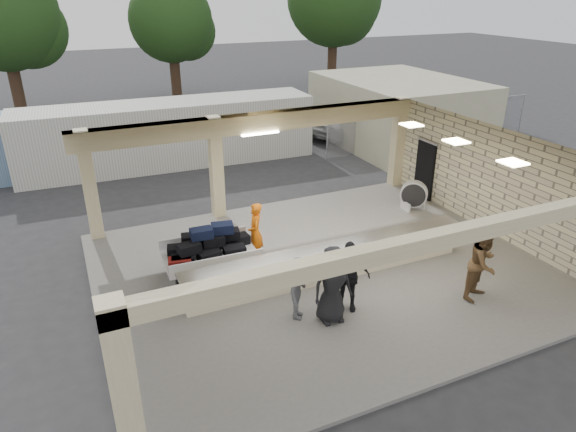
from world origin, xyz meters
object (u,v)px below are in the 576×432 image
car_dark (287,112)px  passenger_a (483,264)px  car_white_a (354,120)px  passenger_d (332,285)px  passenger_c (299,289)px  drum_fan (414,194)px  luggage_cart (209,250)px  baggage_counter (330,262)px  baggage_handler (255,232)px  car_white_b (418,107)px  passenger_b (348,276)px  container_white (170,133)px

car_dark → passenger_a: bearing=-173.6°
car_white_a → car_dark: car_white_a is taller
passenger_d → passenger_c: bearing=152.6°
passenger_c → car_white_a: 17.14m
drum_fan → luggage_cart: bearing=-127.2°
car_dark → baggage_counter: bearing=175.3°
baggage_handler → car_white_b: (14.85, 12.05, -0.18)m
passenger_b → baggage_handler: bearing=136.5°
drum_fan → car_white_a: car_white_a is taller
drum_fan → car_dark: 13.43m
passenger_a → container_white: bearing=85.8°
container_white → passenger_a: bearing=-70.0°
drum_fan → baggage_handler: 6.50m
luggage_cart → drum_fan: size_ratio=2.43×
drum_fan → passenger_b: (-5.24, -4.34, 0.35)m
passenger_d → car_white_b: bearing=50.7°
drum_fan → container_white: (-6.58, 8.91, 0.72)m
passenger_a → passenger_d: 3.95m
baggage_handler → container_white: 10.08m
passenger_a → car_dark: (3.05, 18.67, -0.39)m
car_white_a → drum_fan: bearing=139.5°
passenger_a → passenger_c: bearing=144.3°
drum_fan → baggage_handler: (-6.39, -1.16, 0.32)m
passenger_a → passenger_b: passenger_a is taller
baggage_counter → passenger_c: passenger_c is taller
baggage_counter → car_white_b: size_ratio=1.62×
luggage_cart → passenger_b: 3.88m
baggage_counter → luggage_cart: 3.28m
car_white_a → car_dark: size_ratio=1.38×
car_white_b → car_dark: 7.73m
car_white_b → container_white: bearing=106.1°
passenger_d → car_dark: bearing=72.2°
car_white_a → car_white_b: (5.03, 1.11, 0.01)m
passenger_a → passenger_c: passenger_a is taller
passenger_c → passenger_d: (0.67, -0.40, 0.17)m
baggage_counter → passenger_b: 1.52m
car_white_b → car_dark: (-7.32, 2.49, -0.13)m
drum_fan → car_dark: (1.14, 13.38, 0.01)m
drum_fan → baggage_handler: size_ratio=0.59×
passenger_a → car_white_b: bearing=35.0°
baggage_counter → car_white_b: car_white_b is taller
baggage_counter → car_white_a: 15.19m
luggage_cart → car_dark: size_ratio=0.63×
car_white_a → passenger_c: bearing=123.5°
drum_fan → passenger_c: 7.73m
baggage_counter → car_white_a: (8.35, 12.69, 0.20)m
car_dark → container_white: bearing=135.8°
baggage_handler → car_white_a: (9.82, 10.94, -0.18)m
baggage_counter → passenger_c: 2.05m
baggage_handler → drum_fan: bearing=117.1°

